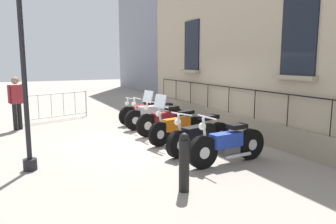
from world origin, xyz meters
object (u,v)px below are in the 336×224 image
(motorcycle_maroon, at_px, (164,120))
(pedestrian_standing, at_px, (16,100))
(bollard, at_px, (184,162))
(motorcycle_black, at_px, (200,136))
(motorcycle_silver, at_px, (155,115))
(crowd_barrier, at_px, (58,105))
(motorcycle_red, at_px, (144,112))
(motorcycle_orange, at_px, (177,127))
(lamppost, at_px, (23,67))
(motorcycle_blue, at_px, (227,145))

(motorcycle_maroon, distance_m, pedestrian_standing, 4.96)
(motorcycle_maroon, distance_m, bollard, 4.47)
(motorcycle_black, xyz_separation_m, pedestrian_standing, (4.08, -4.89, 0.58))
(motorcycle_silver, height_order, crowd_barrier, motorcycle_silver)
(motorcycle_red, height_order, motorcycle_orange, motorcycle_orange)
(motorcycle_orange, distance_m, bollard, 3.45)
(crowd_barrier, bearing_deg, motorcycle_orange, 116.78)
(motorcycle_red, bearing_deg, motorcycle_black, 88.66)
(motorcycle_maroon, relative_size, motorcycle_orange, 1.01)
(motorcycle_silver, xyz_separation_m, motorcycle_orange, (0.20, 2.09, -0.00))
(motorcycle_maroon, height_order, pedestrian_standing, pedestrian_standing)
(motorcycle_orange, height_order, pedestrian_standing, pedestrian_standing)
(motorcycle_orange, relative_size, pedestrian_standing, 1.12)
(bollard, distance_m, pedestrian_standing, 7.41)
(motorcycle_silver, bearing_deg, motorcycle_red, -88.74)
(bollard, xyz_separation_m, pedestrian_standing, (2.54, -6.94, 0.46))
(motorcycle_maroon, bearing_deg, pedestrian_standing, -33.92)
(motorcycle_red, height_order, crowd_barrier, crowd_barrier)
(motorcycle_orange, relative_size, crowd_barrier, 0.82)
(pedestrian_standing, bearing_deg, motorcycle_orange, 136.36)
(motorcycle_orange, distance_m, lamppost, 4.27)
(motorcycle_maroon, xyz_separation_m, crowd_barrier, (2.66, -4.03, 0.12))
(motorcycle_silver, bearing_deg, motorcycle_maroon, 83.94)
(motorcycle_red, bearing_deg, pedestrian_standing, -10.42)
(motorcycle_maroon, bearing_deg, crowd_barrier, -56.57)
(lamppost, xyz_separation_m, crowd_barrier, (-1.27, -5.85, -1.58))
(motorcycle_black, bearing_deg, motorcycle_blue, 93.41)
(motorcycle_maroon, distance_m, motorcycle_black, 2.14)
(motorcycle_silver, height_order, motorcycle_maroon, motorcycle_maroon)
(motorcycle_silver, relative_size, pedestrian_standing, 1.24)
(motorcycle_red, bearing_deg, motorcycle_maroon, 87.48)
(pedestrian_standing, bearing_deg, motorcycle_maroon, 146.08)
(motorcycle_silver, xyz_separation_m, pedestrian_standing, (4.20, -1.73, 0.55))
(motorcycle_red, relative_size, motorcycle_orange, 1.03)
(motorcycle_orange, distance_m, motorcycle_black, 1.08)
(motorcycle_blue, bearing_deg, motorcycle_orange, -86.19)
(motorcycle_red, distance_m, crowd_barrier, 3.43)
(lamppost, relative_size, pedestrian_standing, 2.16)
(crowd_barrier, bearing_deg, lamppost, 77.73)
(crowd_barrier, xyz_separation_m, bollard, (-1.12, 8.23, -0.04))
(motorcycle_red, distance_m, bollard, 6.39)
(motorcycle_blue, relative_size, pedestrian_standing, 1.19)
(lamppost, height_order, pedestrian_standing, lamppost)
(motorcycle_black, relative_size, crowd_barrier, 0.89)
(motorcycle_black, height_order, pedestrian_standing, pedestrian_standing)
(motorcycle_black, bearing_deg, bollard, 53.16)
(crowd_barrier, bearing_deg, motorcycle_black, 113.25)
(motorcycle_silver, xyz_separation_m, motorcycle_maroon, (0.11, 1.02, 0.01))
(motorcycle_blue, bearing_deg, motorcycle_maroon, -89.02)
(motorcycle_red, height_order, motorcycle_silver, motorcycle_silver)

